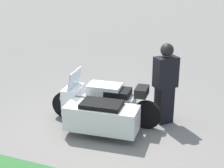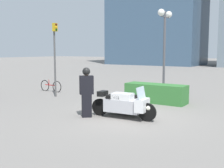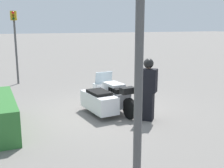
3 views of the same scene
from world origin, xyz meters
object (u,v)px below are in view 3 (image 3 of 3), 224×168
Objects in this scene: officer_rider at (148,88)px; traffic_light_near at (15,36)px; traffic_light_far at (138,50)px; police_motorcycle at (105,97)px.

traffic_light_near reaches higher than officer_rider.
traffic_light_far reaches higher than traffic_light_near.
police_motorcycle is at bearing 33.30° from traffic_light_near.
traffic_light_far reaches higher than officer_rider.
traffic_light_near is 0.88× the size of traffic_light_far.
traffic_light_far is (-4.07, 2.61, 1.48)m from officer_rider.
officer_rider is 7.35m from traffic_light_near.
police_motorcycle is 0.66× the size of traffic_light_far.
traffic_light_far is at bearing 155.88° from police_motorcycle.
traffic_light_near is 10.74m from traffic_light_far.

